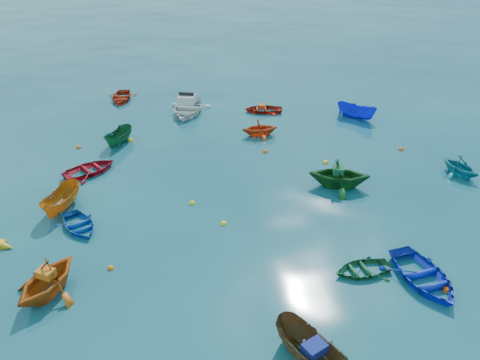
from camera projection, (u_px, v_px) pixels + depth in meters
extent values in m
plane|color=#0A3C4E|center=(256.00, 240.00, 21.68)|extent=(160.00, 160.00, 0.00)
imported|color=#0D41A6|center=(79.00, 228.00, 22.53)|extent=(2.91, 3.22, 0.55)
imported|color=#0E27BA|center=(422.00, 281.00, 19.27)|extent=(3.14, 3.99, 0.75)
imported|color=#BE5611|center=(50.00, 293.00, 18.69)|extent=(3.85, 4.02, 1.64)
imported|color=#13532A|center=(362.00, 272.00, 19.76)|extent=(2.64, 2.02, 0.51)
imported|color=#167789|center=(458.00, 174.00, 27.16)|extent=(2.76, 2.97, 1.27)
imported|color=maroon|center=(91.00, 172.00, 27.36)|extent=(3.82, 3.55, 0.64)
imported|color=#B86311|center=(64.00, 209.00, 23.99)|extent=(2.13, 3.29, 1.19)
imported|color=#124D1B|center=(338.00, 186.00, 25.96)|extent=(3.94, 3.63, 1.74)
imported|color=#B01D0E|center=(263.00, 112.00, 35.78)|extent=(3.16, 2.50, 0.59)
imported|color=#1121DB|center=(355.00, 118.00, 34.69)|extent=(2.97, 2.96, 1.18)
imported|color=#AF280E|center=(122.00, 100.00, 38.05)|extent=(2.46, 3.31, 0.66)
imported|color=#C83E12|center=(260.00, 135.00, 31.94)|extent=(2.53, 2.22, 1.27)
imported|color=#13532C|center=(120.00, 143.00, 30.81)|extent=(2.21, 2.97, 1.08)
imported|color=silver|center=(187.00, 113.00, 35.59)|extent=(4.21, 5.08, 1.51)
cube|color=navy|center=(314.00, 348.00, 15.29)|extent=(0.91, 0.83, 0.36)
cube|color=orange|center=(46.00, 273.00, 18.25)|extent=(0.80, 0.74, 0.31)
cube|color=#134C2B|center=(338.00, 170.00, 25.45)|extent=(0.75, 0.87, 0.36)
cube|color=#B54412|center=(262.00, 106.00, 35.56)|extent=(0.55, 0.66, 0.29)
sphere|color=orange|center=(111.00, 268.00, 19.96)|extent=(0.29, 0.29, 0.29)
sphere|color=yellow|center=(224.00, 224.00, 22.83)|extent=(0.32, 0.32, 0.32)
sphere|color=#F44F0D|center=(447.00, 291.00, 18.78)|extent=(0.37, 0.37, 0.37)
sphere|color=#EF4E0D|center=(79.00, 148.00, 30.24)|extent=(0.33, 0.33, 0.33)
sphere|color=yellow|center=(192.00, 204.00, 24.42)|extent=(0.33, 0.33, 0.33)
sphere|color=#E84B0C|center=(401.00, 150.00, 29.99)|extent=(0.33, 0.33, 0.33)
sphere|color=yellow|center=(131.00, 141.00, 31.20)|extent=(0.38, 0.38, 0.38)
sphere|color=#D5570B|center=(265.00, 152.00, 29.70)|extent=(0.34, 0.34, 0.34)
sphere|color=yellow|center=(325.00, 163.00, 28.41)|extent=(0.36, 0.36, 0.36)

